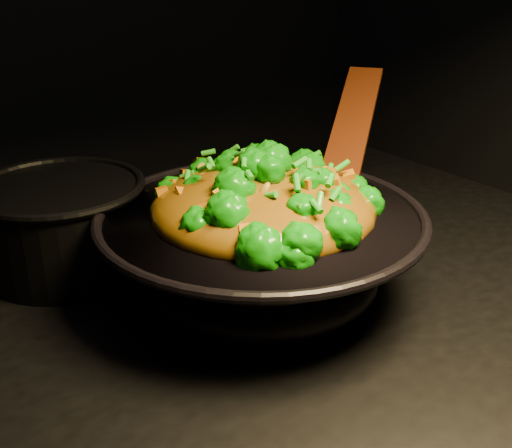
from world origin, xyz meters
TOP-DOWN VIEW (x-y plane):
  - wok at (0.04, 0.10)m, footprint 0.41×0.41m
  - stir_fry at (0.05, 0.11)m, footprint 0.28×0.28m
  - spatula at (0.22, 0.14)m, footprint 0.27×0.22m
  - back_pot at (-0.12, 0.32)m, footprint 0.26×0.26m

SIDE VIEW (x-z plane):
  - wok at x=0.04m, z-range 0.90..1.01m
  - back_pot at x=-0.12m, z-range 0.90..1.02m
  - stir_fry at x=0.05m, z-range 1.01..1.10m
  - spatula at x=0.22m, z-range 1.00..1.13m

